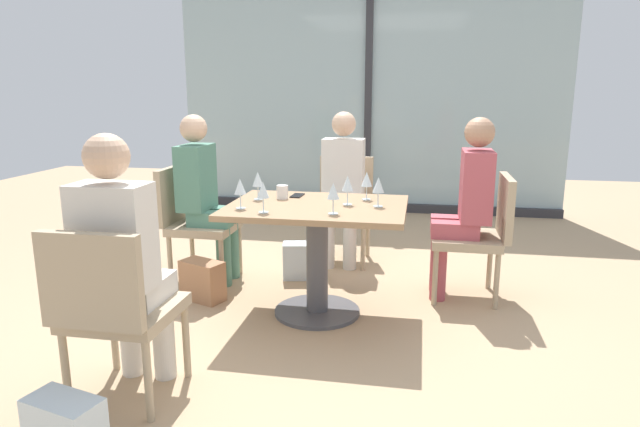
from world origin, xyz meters
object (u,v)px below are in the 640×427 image
person_near_window (342,181)px  coffee_cup (282,192)px  wine_glass_3 (348,184)px  wine_glass_5 (333,192)px  person_far_left (204,191)px  wine_glass_4 (378,186)px  chair_far_right (481,229)px  handbag_0 (203,281)px  wine_glass_6 (258,180)px  wine_glass_1 (263,191)px  chair_far_left (192,217)px  chair_near_window (344,202)px  wine_glass_0 (367,180)px  person_far_right (466,200)px  wine_glass_2 (240,187)px  cell_phone_on_table (297,196)px  dining_table_main (317,236)px  person_front_left (122,254)px  handbag_2 (303,261)px  chair_front_left (113,305)px

person_near_window → coffee_cup: bearing=-105.2°
wine_glass_3 → wine_glass_5: (-0.05, -0.27, 0.00)m
person_far_left → wine_glass_4: bearing=-19.5°
wine_glass_5 → coffee_cup: bearing=136.2°
chair_far_right → handbag_0: bearing=-168.2°
chair_far_right → wine_glass_6: size_ratio=4.70×
wine_glass_1 → handbag_0: size_ratio=0.62×
chair_far_left → wine_glass_4: wine_glass_4 is taller
chair_near_window → wine_glass_0: 1.11m
chair_far_right → wine_glass_3: bearing=-152.6°
chair_far_right → wine_glass_4: (-0.68, -0.47, 0.37)m
person_far_right → handbag_0: (-1.78, -0.40, -0.56)m
person_near_window → chair_near_window: bearing=90.0°
wine_glass_2 → person_far_left: bearing=127.1°
chair_far_left → chair_far_right: same height
wine_glass_1 → wine_glass_4: 0.71m
chair_far_left → cell_phone_on_table: 0.93m
dining_table_main → wine_glass_4: size_ratio=6.02×
chair_near_window → chair_far_right: (1.06, -0.74, 0.00)m
chair_far_left → person_front_left: bearing=-77.4°
person_front_left → wine_glass_1: size_ratio=6.81×
wine_glass_1 → handbag_0: bearing=146.9°
person_near_window → handbag_2: size_ratio=4.20×
wine_glass_0 → cell_phone_on_table: 0.49m
chair_far_right → person_far_left: 2.02m
chair_far_right → wine_glass_5: wine_glass_5 is taller
coffee_cup → handbag_0: 0.85m
person_front_left → wine_glass_1: person_front_left is taller
chair_front_left → coffee_cup: size_ratio=9.67×
person_near_window → wine_glass_5: person_near_window is taller
dining_table_main → wine_glass_5: (0.14, -0.24, 0.34)m
chair_far_left → chair_near_window: bearing=34.9°
chair_far_right → person_near_window: person_near_window is taller
wine_glass_3 → person_far_left: bearing=158.4°
wine_glass_3 → handbag_0: wine_glass_3 is taller
person_front_left → person_far_right: same height
chair_near_window → wine_glass_0: (0.29, -1.01, 0.37)m
chair_far_right → person_near_window: (-1.06, 0.63, 0.20)m
handbag_2 → chair_far_right: bearing=-18.7°
wine_glass_4 → person_far_left: bearing=160.5°
person_far_right → handbag_0: person_far_right is taller
wine_glass_5 → cell_phone_on_table: wine_glass_5 is taller
person_near_window → person_front_left: bearing=-107.6°
person_far_left → wine_glass_6: bearing=-36.3°
chair_front_left → wine_glass_3: bearing=54.5°
wine_glass_3 → wine_glass_1: bearing=-145.8°
wine_glass_2 → cell_phone_on_table: 0.53m
cell_phone_on_table → chair_near_window: bearing=82.0°
person_far_left → person_front_left: bearing=-81.2°
cell_phone_on_table → handbag_0: size_ratio=0.48×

